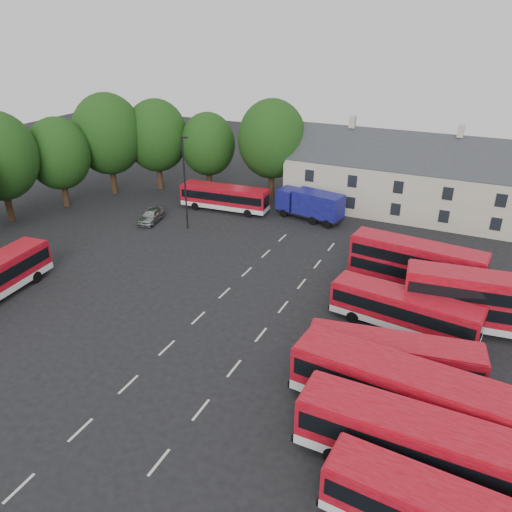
# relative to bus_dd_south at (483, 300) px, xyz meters

# --- Properties ---
(ground) EXTENTS (140.00, 140.00, 0.00)m
(ground) POSITION_rel_bus_dd_south_xyz_m (-18.37, -8.95, -2.41)
(ground) COLOR black
(ground) RESTS_ON ground
(lane_markings) EXTENTS (5.15, 33.80, 0.01)m
(lane_markings) POSITION_rel_bus_dd_south_xyz_m (-15.87, -6.95, -2.41)
(lane_markings) COLOR beige
(lane_markings) RESTS_ON ground
(treeline) EXTENTS (29.92, 32.59, 12.01)m
(treeline) POSITION_rel_bus_dd_south_xyz_m (-39.11, 10.41, 4.27)
(treeline) COLOR black
(treeline) RESTS_ON ground
(terrace_houses) EXTENTS (35.70, 7.13, 10.06)m
(terrace_houses) POSITION_rel_bus_dd_south_xyz_m (-4.37, 21.05, 1.45)
(terrace_houses) COLOR beige
(terrace_houses) RESTS_ON ground
(bus_row_b) EXTENTS (11.58, 2.88, 3.26)m
(bus_row_b) POSITION_rel_bus_dd_south_xyz_m (-1.91, -14.24, -0.45)
(bus_row_b) COLOR silver
(bus_row_b) RESTS_ON ground
(bus_row_c) EXTENTS (12.17, 3.80, 3.39)m
(bus_row_c) POSITION_rel_bus_dd_south_xyz_m (-3.29, -10.93, -0.38)
(bus_row_c) COLOR silver
(bus_row_c) RESTS_ON ground
(bus_row_d) EXTENTS (10.28, 3.94, 2.84)m
(bus_row_d) POSITION_rel_bus_dd_south_xyz_m (-4.40, -7.83, -0.71)
(bus_row_d) COLOR silver
(bus_row_d) RESTS_ON ground
(bus_row_e) EXTENTS (10.26, 3.60, 2.84)m
(bus_row_e) POSITION_rel_bus_dd_south_xyz_m (-4.77, -2.18, -0.71)
(bus_row_e) COLOR silver
(bus_row_e) RESTS_ON ground
(bus_dd_south) EXTENTS (10.54, 3.55, 4.24)m
(bus_dd_south) POSITION_rel_bus_dd_south_xyz_m (0.00, 0.00, 0.00)
(bus_dd_south) COLOR silver
(bus_dd_south) RESTS_ON ground
(bus_dd_north) EXTENTS (10.29, 3.38, 4.14)m
(bus_dd_north) POSITION_rel_bus_dd_south_xyz_m (-5.03, 3.69, -0.06)
(bus_dd_north) COLOR silver
(bus_dd_north) RESTS_ON ground
(bus_north) EXTENTS (10.09, 3.00, 2.81)m
(bus_north) POSITION_rel_bus_dd_south_xyz_m (-27.18, 13.46, -0.72)
(bus_north) COLOR silver
(bus_north) RESTS_ON ground
(box_truck) EXTENTS (7.59, 3.66, 3.19)m
(box_truck) POSITION_rel_bus_dd_south_xyz_m (-17.60, 14.85, -0.62)
(box_truck) COLOR black
(box_truck) RESTS_ON ground
(silver_car) EXTENTS (2.48, 4.46, 1.43)m
(silver_car) POSITION_rel_bus_dd_south_xyz_m (-32.62, 7.14, -1.70)
(silver_car) COLOR #989A9F
(silver_car) RESTS_ON ground
(lamppost) EXTENTS (0.65, 0.25, 9.47)m
(lamppost) POSITION_rel_bus_dd_south_xyz_m (-28.15, 7.19, 2.64)
(lamppost) COLOR black
(lamppost) RESTS_ON ground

